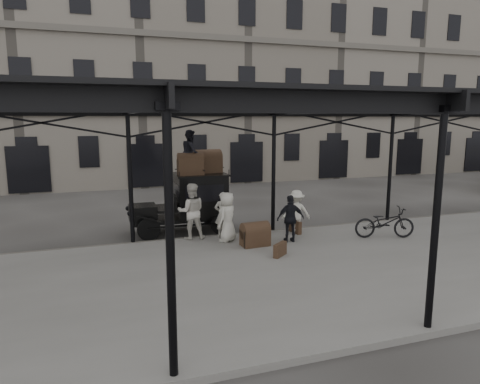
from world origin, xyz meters
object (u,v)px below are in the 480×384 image
object	(u,v)px
taxi	(192,200)
porter_official	(291,219)
bicycle	(385,222)
steamer_trunk_roof_near	(190,166)
steamer_trunk_platform	(255,236)
porter_left	(223,215)

from	to	relation	value
taxi	porter_official	distance (m)	3.92
porter_official	bicycle	size ratio (longest dim) A/B	0.77
porter_official	steamer_trunk_roof_near	xyz separation A→B (m)	(-2.76, 2.59, 1.58)
steamer_trunk_roof_near	steamer_trunk_platform	size ratio (longest dim) A/B	1.03
porter_left	steamer_trunk_roof_near	xyz separation A→B (m)	(-0.81, 1.37, 1.57)
bicycle	taxi	bearing A→B (deg)	77.27
taxi	porter_left	distance (m)	1.79
porter_official	steamer_trunk_platform	xyz separation A→B (m)	(-1.26, -0.04, -0.46)
bicycle	steamer_trunk_roof_near	xyz separation A→B (m)	(-6.02, 3.17, 1.83)
taxi	porter_left	xyz separation A→B (m)	(0.72, -1.61, -0.26)
steamer_trunk_platform	porter_left	bearing A→B (deg)	114.44
porter_left	bicycle	xyz separation A→B (m)	(5.21, -1.80, -0.26)
porter_left	steamer_trunk_platform	xyz separation A→B (m)	(0.70, -1.27, -0.47)
taxi	steamer_trunk_roof_near	world-z (taller)	steamer_trunk_roof_near
porter_left	steamer_trunk_platform	distance (m)	1.52
taxi	steamer_trunk_platform	size ratio (longest dim) A/B	4.14
bicycle	steamer_trunk_roof_near	distance (m)	7.04
porter_left	steamer_trunk_roof_near	bearing A→B (deg)	-42.54
taxi	steamer_trunk_roof_near	xyz separation A→B (m)	(-0.08, -0.25, 1.31)
bicycle	porter_left	bearing A→B (deg)	88.12
steamer_trunk_roof_near	porter_left	bearing A→B (deg)	-56.88
porter_left	bicycle	bearing A→B (deg)	177.87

